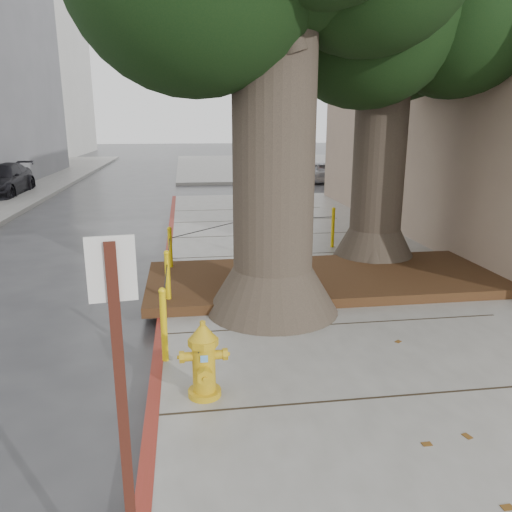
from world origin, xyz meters
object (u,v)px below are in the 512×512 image
(car_silver, at_px, (321,172))
(car_red, at_px, (389,171))
(fire_hydrant, at_px, (204,360))
(signpost, at_px, (124,426))

(car_silver, relative_size, car_red, 0.82)
(fire_hydrant, relative_size, car_silver, 0.26)
(fire_hydrant, xyz_separation_m, car_red, (9.97, 18.94, 0.10))
(fire_hydrant, relative_size, signpost, 0.37)
(signpost, bearing_deg, car_silver, 64.89)
(signpost, bearing_deg, fire_hydrant, 71.62)
(car_red, bearing_deg, fire_hydrant, 154.26)
(signpost, relative_size, car_red, 0.58)
(fire_hydrant, bearing_deg, signpost, -101.91)
(signpost, height_order, car_red, signpost)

